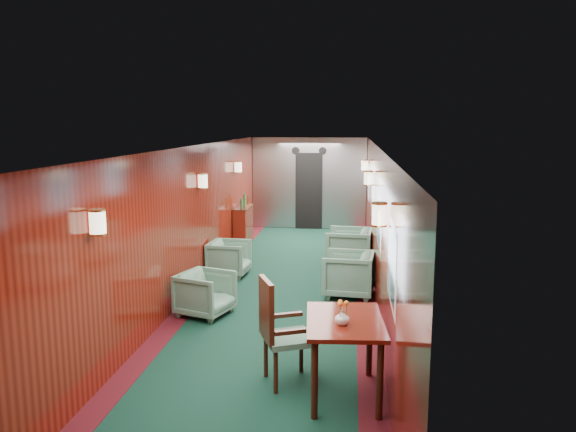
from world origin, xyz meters
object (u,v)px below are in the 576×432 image
object	(u,v)px
armchair_left_near	(205,294)
armchair_right_far	(349,248)
side_chair	(279,327)
credenza	(243,225)
armchair_right_near	(348,274)
dining_table	(345,332)
armchair_left_far	(229,258)

from	to	relation	value
armchair_left_near	armchair_right_far	size ratio (longest dim) A/B	0.83
side_chair	armchair_right_far	xyz separation A→B (m)	(0.72, 4.96, -0.24)
credenza	armchair_right_far	distance (m)	3.04
armchair_left_near	armchair_right_near	distance (m)	2.36
credenza	armchair_right_near	bearing A→B (deg)	-56.18
dining_table	armchair_left_far	xyz separation A→B (m)	(-2.15, 4.38, -0.36)
side_chair	armchair_right_far	size ratio (longest dim) A/B	1.36
side_chair	credenza	size ratio (longest dim) A/B	1.00
armchair_right_far	side_chair	bearing A→B (deg)	-2.94
credenza	armchair_left_far	size ratio (longest dim) A/B	1.64
armchair_right_far	armchair_left_far	bearing A→B (deg)	-65.42
dining_table	credenza	distance (m)	7.39
armchair_left_far	armchair_right_far	size ratio (longest dim) A/B	0.83
dining_table	armchair_left_near	xyz separation A→B (m)	(-2.03, 2.23, -0.37)
credenza	armchair_left_far	world-z (taller)	credenza
credenza	armchair_left_near	distance (m)	4.77
dining_table	armchair_right_far	bearing A→B (deg)	85.60
dining_table	armchair_left_far	distance (m)	4.90
armchair_left_near	armchair_right_far	world-z (taller)	armchair_right_far
armchair_left_far	armchair_left_near	bearing A→B (deg)	-172.37
side_chair	armchair_left_far	distance (m)	4.45
armchair_right_near	armchair_right_far	distance (m)	1.76
armchair_right_far	armchair_right_near	bearing A→B (deg)	5.25
armchair_right_far	dining_table	bearing A→B (deg)	5.05
armchair_left_near	armchair_right_near	world-z (taller)	armchair_right_near
side_chair	armchair_right_far	bearing A→B (deg)	58.72
side_chair	armchair_left_far	bearing A→B (deg)	86.09
dining_table	armchair_right_near	xyz separation A→B (m)	(0.02, 3.38, -0.33)
dining_table	armchair_left_near	bearing A→B (deg)	128.20
armchair_left_far	armchair_right_near	xyz separation A→B (m)	(2.17, -1.00, 0.04)
armchair_right_near	armchair_right_far	world-z (taller)	armchair_right_far
dining_table	armchair_right_near	distance (m)	3.40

